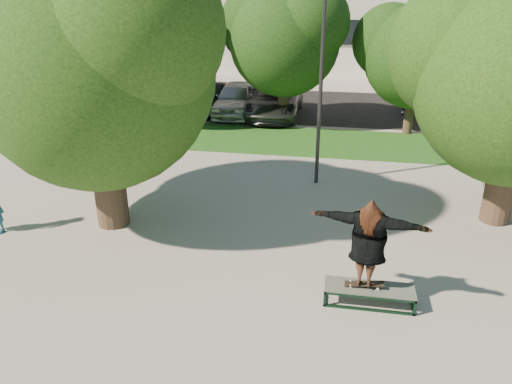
% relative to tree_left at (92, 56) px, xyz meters
% --- Properties ---
extents(ground, '(120.00, 120.00, 0.00)m').
position_rel_tree_left_xyz_m(ground, '(4.29, -1.09, -4.42)').
color(ground, gray).
rests_on(ground, ground).
extents(grass_strip, '(30.00, 4.00, 0.02)m').
position_rel_tree_left_xyz_m(grass_strip, '(5.29, 8.41, -4.41)').
color(grass_strip, '#194F16').
rests_on(grass_strip, ground).
extents(asphalt_strip, '(40.00, 8.00, 0.01)m').
position_rel_tree_left_xyz_m(asphalt_strip, '(4.29, 14.91, -4.42)').
color(asphalt_strip, black).
rests_on(asphalt_strip, ground).
extents(tree_left, '(6.96, 5.95, 7.12)m').
position_rel_tree_left_xyz_m(tree_left, '(0.00, 0.00, 0.00)').
color(tree_left, '#38281E').
rests_on(tree_left, ground).
extents(bg_tree_left, '(5.28, 4.51, 5.77)m').
position_rel_tree_left_xyz_m(bg_tree_left, '(-2.28, 9.98, -0.69)').
color(bg_tree_left, '#38281E').
rests_on(bg_tree_left, ground).
extents(bg_tree_mid, '(5.76, 4.92, 6.24)m').
position_rel_tree_left_xyz_m(bg_tree_mid, '(3.22, 10.98, -0.41)').
color(bg_tree_mid, '#38281E').
rests_on(bg_tree_mid, ground).
extents(bg_tree_right, '(5.04, 4.31, 5.43)m').
position_rel_tree_left_xyz_m(bg_tree_right, '(8.73, 10.47, -0.93)').
color(bg_tree_right, '#38281E').
rests_on(bg_tree_right, ground).
extents(lamppost, '(0.25, 0.15, 6.11)m').
position_rel_tree_left_xyz_m(lamppost, '(5.29, 3.91, -1.27)').
color(lamppost, '#2D2D30').
rests_on(lamppost, ground).
extents(grind_box, '(1.80, 0.60, 0.38)m').
position_rel_tree_left_xyz_m(grind_box, '(6.79, -2.60, -4.23)').
color(grind_box, black).
rests_on(grind_box, ground).
extents(skater_rig, '(2.34, 1.02, 1.92)m').
position_rel_tree_left_xyz_m(skater_rig, '(6.68, -2.60, -3.05)').
color(skater_rig, white).
rests_on(skater_rig, grind_box).
extents(car_silver_a, '(2.00, 4.73, 1.59)m').
position_rel_tree_left_xyz_m(car_silver_a, '(0.79, 12.41, -3.62)').
color(car_silver_a, '#A9AAAE').
rests_on(car_silver_a, asphalt_strip).
extents(car_dark, '(1.53, 4.25, 1.39)m').
position_rel_tree_left_xyz_m(car_dark, '(-0.71, 12.74, -3.73)').
color(car_dark, black).
rests_on(car_dark, asphalt_strip).
extents(car_grey, '(2.60, 5.43, 1.49)m').
position_rel_tree_left_xyz_m(car_grey, '(2.67, 12.41, -3.68)').
color(car_grey, '#545358').
rests_on(car_grey, asphalt_strip).
extents(car_silver_b, '(2.46, 4.69, 1.30)m').
position_rel_tree_left_xyz_m(car_silver_b, '(9.95, 15.41, -3.77)').
color(car_silver_b, '#A9A9AE').
rests_on(car_silver_b, asphalt_strip).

